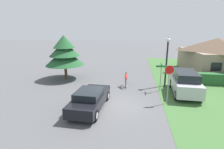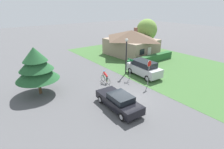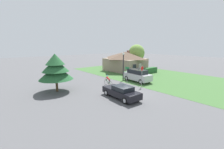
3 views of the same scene
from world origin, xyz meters
The scene contains 12 objects.
ground_plane centered at (0.00, 0.00, 0.00)m, with size 140.00×140.00×0.00m, color #515154.
grass_verge_right centered at (11.49, 4.00, 0.01)m, with size 16.00×36.00×0.01m, color #3D6633.
cottage_house centered at (11.31, 11.72, 2.24)m, with size 8.09×9.27×4.53m.
hedge_row centered at (10.53, 6.29, 0.57)m, with size 9.31×0.90×1.13m, color #285B2D.
sedan_left_lane centered at (-1.64, -0.80, 0.71)m, with size 2.07×4.87×1.42m.
cyclist centered at (0.53, 4.31, 0.71)m, with size 0.44×1.79×1.47m.
parked_suv_right centered at (5.62, 3.15, 1.00)m, with size 2.22×4.73×1.96m.
stop_sign centered at (3.82, 0.80, 2.06)m, with size 0.68×0.07×2.94m.
street_lamp centered at (4.28, 5.06, 3.04)m, with size 0.38×0.38×4.70m.
street_name_sign centered at (3.63, 3.54, 1.75)m, with size 0.90×0.90×2.51m.
conifer_tall_near centered at (-6.28, 6.18, 2.96)m, with size 4.15×4.15×4.80m.
deciduous_tree_right centered at (16.66, 13.11, 3.80)m, with size 4.01×4.01×5.91m.
Camera 3 is at (-12.59, -12.38, 5.84)m, focal length 24.00 mm.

